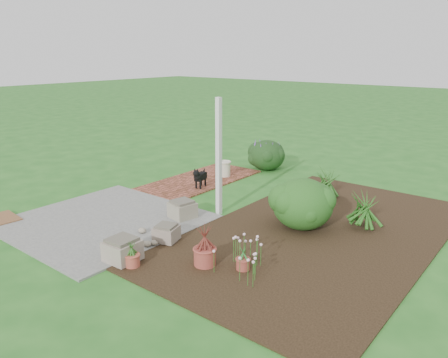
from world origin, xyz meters
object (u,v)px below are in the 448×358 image
Objects in this scene: stone_trough_near at (123,251)px; cream_ceramic_urn at (225,169)px; evergreen_shrub at (303,202)px; black_dog at (200,176)px.

stone_trough_near is 5.39m from cream_ceramic_urn.
evergreen_shrub is (1.60, 3.16, 0.33)m from stone_trough_near.
evergreen_shrub reaches higher than stone_trough_near.
evergreen_shrub reaches higher than black_dog.
evergreen_shrub is at bearing -25.93° from black_dog.
evergreen_shrub is (3.29, -0.66, 0.20)m from black_dog.
cream_ceramic_urn reaches higher than stone_trough_near.
stone_trough_near is 0.87× the size of black_dog.
stone_trough_near is at bearing -116.89° from evergreen_shrub.
stone_trough_near is 3.56m from evergreen_shrub.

